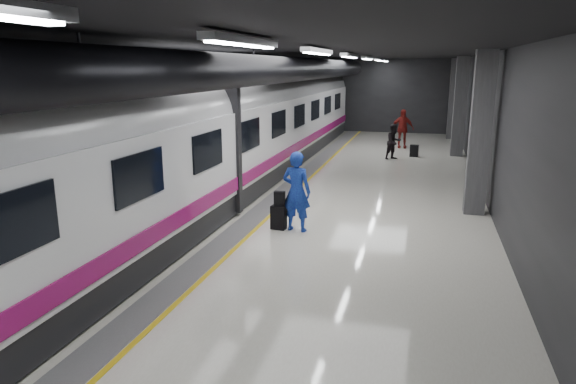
% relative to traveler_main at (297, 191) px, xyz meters
% --- Properties ---
extents(ground, '(40.00, 40.00, 0.00)m').
position_rel_traveler_main_xyz_m(ground, '(-0.08, 0.88, -1.02)').
color(ground, white).
rests_on(ground, ground).
extents(platform_hall, '(10.02, 40.02, 4.51)m').
position_rel_traveler_main_xyz_m(platform_hall, '(-0.36, 1.84, 2.52)').
color(platform_hall, black).
rests_on(platform_hall, ground).
extents(train, '(3.05, 38.00, 4.05)m').
position_rel_traveler_main_xyz_m(train, '(-3.32, 0.88, 1.05)').
color(train, black).
rests_on(train, ground).
extents(traveler_main, '(0.81, 0.59, 2.03)m').
position_rel_traveler_main_xyz_m(traveler_main, '(0.00, 0.00, 0.00)').
color(traveler_main, blue).
rests_on(traveler_main, ground).
extents(suitcase_main, '(0.40, 0.27, 0.62)m').
position_rel_traveler_main_xyz_m(suitcase_main, '(-0.47, -0.01, -0.71)').
color(suitcase_main, black).
rests_on(suitcase_main, ground).
extents(shoulder_bag, '(0.29, 0.17, 0.37)m').
position_rel_traveler_main_xyz_m(shoulder_bag, '(-0.45, 0.01, -0.22)').
color(shoulder_bag, black).
rests_on(shoulder_bag, suitcase_main).
extents(traveler_far_a, '(0.96, 0.96, 1.57)m').
position_rel_traveler_main_xyz_m(traveler_far_a, '(1.68, 11.10, -0.23)').
color(traveler_far_a, black).
rests_on(traveler_far_a, ground).
extents(traveler_far_b, '(1.21, 0.67, 1.96)m').
position_rel_traveler_main_xyz_m(traveler_far_b, '(1.87, 14.58, -0.04)').
color(traveler_far_b, maroon).
rests_on(traveler_far_b, ground).
extents(suitcase_far, '(0.40, 0.28, 0.55)m').
position_rel_traveler_main_xyz_m(suitcase_far, '(2.58, 12.02, -0.74)').
color(suitcase_far, black).
rests_on(suitcase_far, ground).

